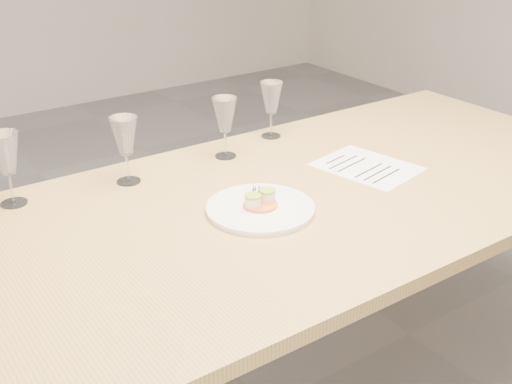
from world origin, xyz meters
TOP-DOWN VIEW (x-y plane):
  - dining_table at (0.00, 0.00)m, footprint 2.40×1.00m
  - dinner_plate at (-0.05, -0.03)m, footprint 0.29×0.29m
  - recipe_sheet at (0.40, 0.03)m, footprint 0.29×0.34m
  - wine_glass_0 at (-0.59, 0.40)m, footprint 0.08×0.08m
  - wine_glass_1 at (-0.26, 0.35)m, footprint 0.08×0.08m
  - wine_glass_2 at (0.08, 0.35)m, footprint 0.08×0.08m
  - wine_glass_3 at (0.31, 0.42)m, footprint 0.08×0.08m

SIDE VIEW (x-z plane):
  - dining_table at x=0.00m, z-range 0.31..1.06m
  - recipe_sheet at x=0.40m, z-range 0.75..0.75m
  - dinner_plate at x=-0.05m, z-range 0.72..0.80m
  - wine_glass_3 at x=0.31m, z-range 0.79..0.99m
  - wine_glass_2 at x=0.08m, z-range 0.79..0.99m
  - wine_glass_1 at x=-0.26m, z-range 0.79..0.99m
  - wine_glass_0 at x=-0.59m, z-range 0.79..1.00m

